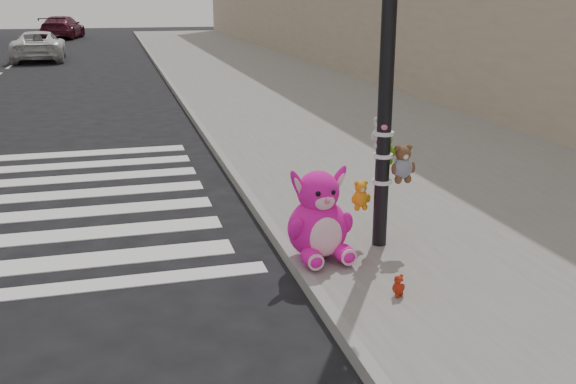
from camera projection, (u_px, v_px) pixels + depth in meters
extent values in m
plane|color=black|center=(164.00, 372.00, 5.13)|extent=(120.00, 120.00, 0.00)
cube|color=slate|center=(339.00, 117.00, 15.58)|extent=(7.00, 80.00, 0.14)
cube|color=gray|center=(198.00, 124.00, 14.73)|extent=(0.12, 80.00, 0.15)
cylinder|color=black|center=(387.00, 69.00, 6.80)|extent=(0.16, 0.16, 4.00)
cylinder|color=white|center=(382.00, 182.00, 7.17)|extent=(0.22, 0.22, 0.04)
cylinder|color=white|center=(383.00, 155.00, 7.08)|extent=(0.22, 0.22, 0.04)
cylinder|color=white|center=(384.00, 133.00, 7.01)|extent=(0.22, 0.22, 0.04)
ellipsoid|color=#F214A7|center=(312.00, 261.00, 6.69)|extent=(0.25, 0.37, 0.19)
ellipsoid|color=#F214A7|center=(344.00, 256.00, 6.81)|extent=(0.25, 0.37, 0.19)
ellipsoid|color=#F214A7|center=(318.00, 228.00, 6.94)|extent=(0.71, 0.62, 0.66)
ellipsoid|color=#F9BFD1|center=(326.00, 237.00, 6.74)|extent=(0.38, 0.16, 0.43)
sphere|color=#F214A7|center=(318.00, 192.00, 6.82)|extent=(0.49, 0.49, 0.46)
ellipsoid|color=#F214A7|center=(299.00, 187.00, 6.75)|extent=(0.32, 0.12, 0.46)
ellipsoid|color=#F214A7|center=(335.00, 184.00, 6.89)|extent=(0.32, 0.12, 0.46)
imported|color=white|center=(39.00, 46.00, 29.58)|extent=(2.36, 4.88, 1.34)
imported|color=#561827|center=(63.00, 27.00, 44.67)|extent=(3.01, 5.63, 1.55)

